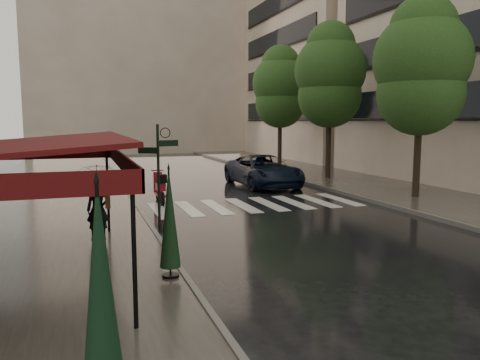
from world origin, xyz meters
TOP-DOWN VIEW (x-y plane):
  - ground at (0.00, 0.00)m, footprint 120.00×120.00m
  - sidewalk_near at (-4.50, 12.00)m, footprint 6.00×60.00m
  - sidewalk_far at (10.25, 12.00)m, footprint 5.50×60.00m
  - curb_near at (-1.45, 12.00)m, footprint 0.12×60.00m
  - curb_far at (7.45, 12.00)m, footprint 0.12×60.00m
  - crosswalk at (2.98, 6.00)m, footprint 7.85×3.20m
  - signpost at (-1.19, 3.00)m, footprint 1.17×0.29m
  - haussmann_far at (16.50, 26.00)m, footprint 8.00×16.00m
  - backdrop_building at (3.00, 38.00)m, footprint 22.00×6.00m
  - tree_near at (9.60, 5.00)m, footprint 3.80×3.80m
  - tree_mid at (9.50, 12.00)m, footprint 3.80×3.80m
  - tree_far at (9.70, 19.00)m, footprint 3.80×3.80m
  - pedestrian_with_umbrella at (-2.95, 1.91)m, footprint 1.01×1.02m
  - scooter at (-0.43, 7.56)m, footprint 0.50×1.88m
  - parked_car at (5.18, 10.75)m, footprint 2.61×5.52m
  - parasol_front at (-3.20, -5.76)m, footprint 0.45×0.45m
  - parasol_back at (-1.74, -1.62)m, footprint 0.41×0.41m

SIDE VIEW (x-z plane):
  - ground at x=0.00m, z-range 0.00..0.00m
  - crosswalk at x=2.98m, z-range 0.00..0.01m
  - sidewalk_near at x=-4.50m, z-range 0.00..0.12m
  - sidewalk_far at x=10.25m, z-range 0.00..0.12m
  - curb_near at x=-1.45m, z-range -0.01..0.15m
  - curb_far at x=7.45m, z-range -0.01..0.15m
  - scooter at x=-0.43m, z-range -0.04..1.19m
  - parked_car at x=5.18m, z-range 0.00..1.52m
  - parasol_back at x=-1.74m, z-range 0.20..2.41m
  - parasol_front at x=-3.20m, z-range 0.22..2.74m
  - pedestrian_with_umbrella at x=-2.95m, z-range 0.52..2.93m
  - signpost at x=-1.19m, z-range 0.28..3.38m
  - tree_near at x=9.60m, z-range 1.33..9.31m
  - tree_far at x=9.70m, z-range 1.37..9.54m
  - tree_mid at x=9.50m, z-range 1.42..9.76m
  - haussmann_far at x=16.50m, z-range 0.00..18.50m
  - backdrop_building at x=3.00m, z-range 0.00..20.00m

